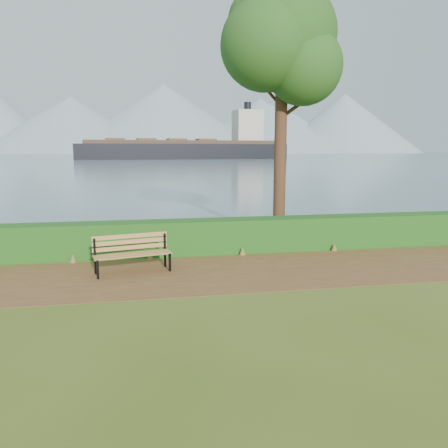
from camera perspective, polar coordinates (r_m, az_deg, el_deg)
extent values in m
plane|color=#455919|center=(10.74, -3.50, -7.01)|extent=(140.00, 140.00, 0.00)
cube|color=brown|center=(11.03, -3.70, -6.54)|extent=(40.00, 3.40, 0.01)
cube|color=#144413|center=(13.13, -4.93, -1.69)|extent=(32.00, 0.85, 1.00)
cube|color=slate|center=(270.24, -10.42, 8.90)|extent=(700.00, 510.00, 0.00)
cone|color=#7B94A4|center=(409.99, -19.22, 12.10)|extent=(160.00, 160.00, 48.00)
cone|color=#7B94A4|center=(416.69, -7.83, 13.46)|extent=(190.00, 190.00, 62.00)
cone|color=#7B94A4|center=(425.60, 4.73, 12.63)|extent=(170.00, 170.00, 50.00)
cone|color=#7B94A4|center=(466.64, 15.39, 12.55)|extent=(150.00, 150.00, 58.00)
cone|color=#7B94A4|center=(440.54, -11.93, 11.38)|extent=(120.00, 120.00, 35.00)
cone|color=#7B94A4|center=(461.06, 8.79, 11.70)|extent=(130.00, 130.00, 40.00)
cube|color=black|center=(10.95, -16.17, -5.76)|extent=(0.07, 0.07, 0.48)
cube|color=black|center=(11.35, -16.50, -4.10)|extent=(0.07, 0.07, 0.91)
cube|color=black|center=(11.13, -16.37, -4.42)|extent=(0.17, 0.55, 0.05)
cube|color=black|center=(11.27, -7.09, -5.00)|extent=(0.07, 0.07, 0.48)
cube|color=black|center=(11.66, -7.73, -3.41)|extent=(0.07, 0.07, 0.91)
cube|color=black|center=(11.44, -7.43, -3.72)|extent=(0.17, 0.55, 0.05)
cube|color=olive|center=(11.05, -11.64, -4.15)|extent=(1.89, 0.49, 0.04)
cube|color=olive|center=(11.18, -11.77, -3.99)|extent=(1.89, 0.49, 0.04)
cube|color=olive|center=(11.31, -11.90, -3.84)|extent=(1.89, 0.49, 0.04)
cube|color=olive|center=(11.44, -12.03, -3.69)|extent=(1.89, 0.49, 0.04)
cube|color=olive|center=(11.47, -12.11, -3.00)|extent=(1.88, 0.45, 0.11)
cube|color=olive|center=(11.44, -12.14, -2.27)|extent=(1.88, 0.45, 0.11)
cube|color=olive|center=(11.41, -12.17, -1.54)|extent=(1.88, 0.45, 0.11)
cylinder|color=#3D2319|center=(14.86, 7.41, 11.73)|extent=(0.40, 0.40, 7.26)
sphere|color=#1D4B19|center=(15.28, 7.68, 23.15)|extent=(3.43, 3.43, 3.43)
sphere|color=#1D4B19|center=(15.94, 9.63, 20.30)|extent=(2.62, 2.62, 2.62)
sphere|color=#1D4B19|center=(14.55, 5.48, 22.24)|extent=(2.82, 2.82, 2.82)
sphere|color=#1D4B19|center=(14.72, 10.37, 19.58)|extent=(2.42, 2.42, 2.42)
sphere|color=#1D4B19|center=(15.64, 4.93, 24.78)|extent=(2.22, 2.22, 2.22)
sphere|color=#1D4B19|center=(15.68, 7.83, 26.61)|extent=(2.02, 2.02, 2.02)
cylinder|color=#3D2319|center=(15.06, 9.18, 14.74)|extent=(1.06, 0.12, 0.79)
cylinder|color=#3D2319|center=(14.95, 5.86, 16.79)|extent=(0.82, 0.38, 0.73)
cube|color=black|center=(143.22, -5.26, 9.01)|extent=(67.91, 16.26, 6.73)
cube|color=#453029|center=(143.22, -5.28, 10.59)|extent=(62.46, 14.75, 1.15)
cube|color=beige|center=(148.74, 3.08, 12.58)|extent=(9.29, 8.63, 10.57)
cylinder|color=black|center=(149.19, 3.10, 14.98)|extent=(2.31, 2.31, 3.36)
cube|color=brown|center=(141.01, -14.08, 10.67)|extent=(6.28, 6.81, 0.77)
cube|color=brown|center=(141.61, -10.12, 10.80)|extent=(6.28, 6.81, 0.77)
cube|color=brown|center=(142.85, -6.21, 10.88)|extent=(6.28, 6.81, 0.77)
cube|color=brown|center=(144.72, -2.39, 10.91)|extent=(6.28, 6.81, 0.77)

